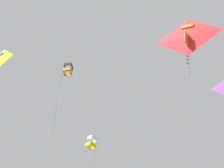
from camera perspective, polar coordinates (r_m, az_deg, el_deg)
The scene contains 3 objects.
kite_box_near_left at distance 41.81m, azimuth -2.97°, elevation -8.37°, with size 2.95×3.26×7.84m.
kite_box_mid_left at distance 39.31m, azimuth -6.35°, elevation 2.03°, with size 2.12×1.67×7.56m.
kite_delta_near_right at distance 26.50m, azimuth 10.72°, elevation 6.63°, with size 0.98×3.25×3.53m.
Camera 1 is at (29.77, 15.83, 25.70)m, focal length 63.97 mm.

